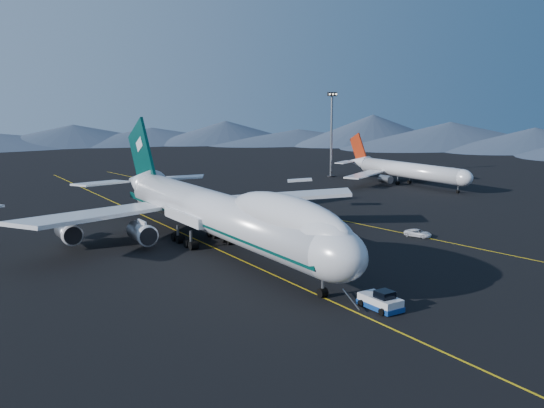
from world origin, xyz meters
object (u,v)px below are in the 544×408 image
pushback_tug (380,303)px  boeing_747 (218,212)px  second_jet (405,170)px  service_van (418,233)px  floodlight_mast (331,134)px

pushback_tug → boeing_747: bearing=94.3°
boeing_747 → second_jet: 84.40m
second_jet → service_van: second_jet is taller
boeing_747 → second_jet: (75.50, 37.67, -1.88)m
service_van → pushback_tug: bearing=-165.0°
boeing_747 → floodlight_mast: floodlight_mast is taller
boeing_747 → service_van: size_ratio=16.17×
pushback_tug → service_van: 37.45m
pushback_tug → service_van: (29.35, 23.26, -0.08)m
boeing_747 → pushback_tug: boeing_747 is taller
pushback_tug → second_jet: bearing=43.4°
floodlight_mast → service_van: bearing=-117.1°
boeing_747 → second_jet: bearing=26.5°
boeing_747 → pushback_tug: 33.57m
boeing_747 → service_van: 34.20m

